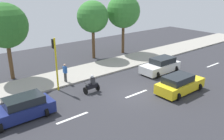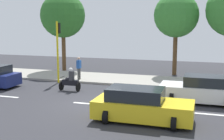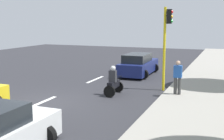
{
  "view_description": "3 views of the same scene",
  "coord_description": "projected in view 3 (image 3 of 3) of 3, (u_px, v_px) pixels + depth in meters",
  "views": [
    {
      "loc": [
        -12.58,
        12.79,
        8.4
      ],
      "look_at": [
        2.38,
        0.66,
        1.58
      ],
      "focal_mm": 38.28,
      "sensor_mm": 36.0,
      "label": 1
    },
    {
      "loc": [
        -14.79,
        -5.71,
        4.45
      ],
      "look_at": [
        3.03,
        -0.09,
        1.44
      ],
      "focal_mm": 47.97,
      "sensor_mm": 36.0,
      "label": 2
    },
    {
      "loc": [
        8.08,
        -11.42,
        3.78
      ],
      "look_at": [
        2.89,
        1.67,
        1.47
      ],
      "focal_mm": 48.28,
      "sensor_mm": 36.0,
      "label": 3
    }
  ],
  "objects": [
    {
      "name": "ground_plane",
      "position": [
        41.0,
        104.0,
        14.04
      ],
      "size": [
        40.0,
        60.0,
        0.1
      ],
      "primitive_type": "cube",
      "color": "#2D2D33"
    },
    {
      "name": "motorcycle",
      "position": [
        114.0,
        83.0,
        15.4
      ],
      "size": [
        0.6,
        1.3,
        1.53
      ],
      "color": "black",
      "rests_on": "ground"
    },
    {
      "name": "car_dark_blue",
      "position": [
        138.0,
        65.0,
        21.1
      ],
      "size": [
        2.19,
        4.44,
        1.52
      ],
      "color": "navy",
      "rests_on": "ground"
    },
    {
      "name": "traffic_light_corner",
      "position": [
        166.0,
        37.0,
        16.03
      ],
      "size": [
        0.49,
        0.24,
        4.5
      ],
      "color": "yellow",
      "rests_on": "ground"
    },
    {
      "name": "lane_stripe_south",
      "position": [
        95.0,
        80.0,
        19.53
      ],
      "size": [
        0.2,
        2.4,
        0.01
      ],
      "primitive_type": "cube",
      "color": "white",
      "rests_on": "ground"
    },
    {
      "name": "pedestrian_near_signal",
      "position": [
        178.0,
        76.0,
        14.88
      ],
      "size": [
        0.4,
        0.24,
        1.69
      ],
      "color": "#3F3F3F",
      "rests_on": "sidewalk"
    },
    {
      "name": "lane_stripe_mid",
      "position": [
        41.0,
        103.0,
        14.03
      ],
      "size": [
        0.2,
        2.4,
        0.01
      ],
      "primitive_type": "cube",
      "color": "white",
      "rests_on": "ground"
    },
    {
      "name": "lane_stripe_far_south",
      "position": [
        125.0,
        67.0,
        25.04
      ],
      "size": [
        0.2,
        2.4,
        0.01
      ],
      "primitive_type": "cube",
      "color": "white",
      "rests_on": "ground"
    },
    {
      "name": "sidewalk",
      "position": [
        196.0,
        119.0,
        11.47
      ],
      "size": [
        4.0,
        60.0,
        0.15
      ],
      "primitive_type": "cube",
      "color": "#9E998E",
      "rests_on": "ground"
    }
  ]
}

